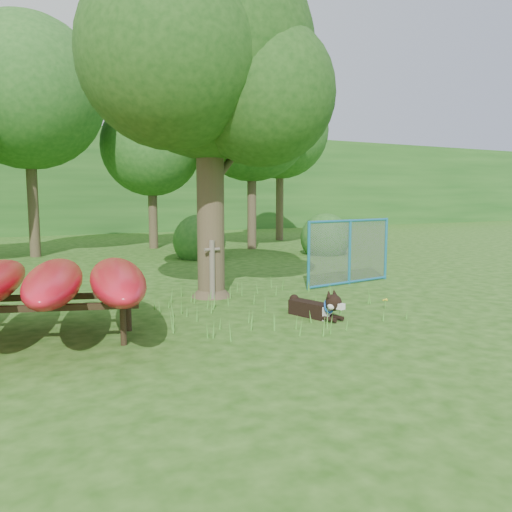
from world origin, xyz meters
name	(u,v)px	position (x,y,z in m)	size (l,w,h in m)	color
ground	(278,324)	(0.00, 0.00, 0.00)	(80.00, 80.00, 0.00)	#1F4A0E
oak_tree	(206,64)	(-0.17, 2.68, 4.75)	(5.33, 4.87, 7.13)	#3E3322
wooden_post	(212,268)	(-0.23, 2.33, 0.65)	(0.33, 0.12, 1.22)	brown
kayak_rack	(22,282)	(-3.78, 0.79, 0.88)	(3.92, 4.23, 1.15)	black
husky_dog	(318,307)	(0.82, 0.05, 0.19)	(0.57, 1.21, 0.55)	black
fence_section	(350,252)	(3.42, 2.55, 0.78)	(2.66, 0.45, 2.61)	teal
wildflower_clump	(385,301)	(2.35, 0.06, 0.16)	(0.09, 0.09, 0.20)	#4C9530
bg_tree_b	(27,92)	(-3.00, 12.00, 5.61)	(5.20, 5.20, 8.22)	#3E3322
bg_tree_c	(151,146)	(1.50, 13.00, 4.11)	(4.00, 4.00, 6.12)	#3E3322
bg_tree_d	(252,121)	(5.00, 11.00, 5.08)	(4.80, 4.80, 7.50)	#3E3322
bg_tree_e	(280,130)	(8.00, 14.00, 5.23)	(4.60, 4.60, 7.55)	#3E3322
shrub_right	(325,254)	(6.50, 8.00, 0.00)	(1.80, 1.80, 1.80)	#21561C
shrub_mid	(200,258)	(2.00, 9.00, 0.00)	(1.80, 1.80, 1.80)	#21561C
wooded_hillside	(68,183)	(0.00, 28.00, 3.00)	(80.00, 12.00, 6.00)	#21561C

